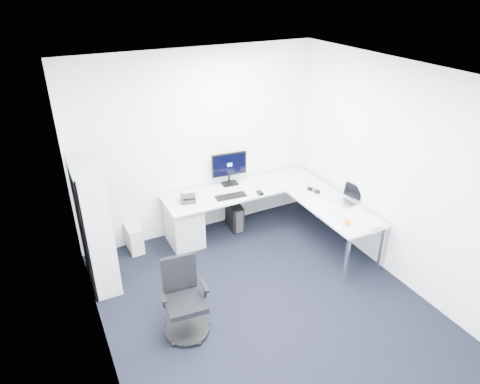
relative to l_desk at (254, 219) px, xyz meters
name	(u,v)px	position (x,y,z in m)	size (l,w,h in m)	color
ground	(268,310)	(-0.55, -1.40, -0.35)	(4.20, 4.20, 0.00)	black
ceiling	(278,79)	(-0.55, -1.40, 2.35)	(4.20, 4.20, 0.00)	white
wall_back	(198,145)	(-0.55, 0.70, 1.00)	(3.60, 0.02, 2.70)	white
wall_front	(438,355)	(-0.55, -3.50, 1.00)	(3.60, 0.02, 2.70)	white
wall_left	(94,257)	(-2.35, -1.40, 1.00)	(0.02, 4.20, 2.70)	white
wall_right	(401,177)	(1.25, -1.40, 1.00)	(0.02, 4.20, 2.70)	white
l_desk	(254,219)	(0.00, 0.00, 0.00)	(2.39, 1.34, 0.70)	#BBBEBE
drawer_pedestal	(184,223)	(-0.94, 0.38, -0.01)	(0.44, 0.55, 0.68)	#BBBEBE
bookshelf	(95,226)	(-2.17, 0.05, 0.46)	(0.32, 0.81, 1.62)	#B4B7B6
task_chair	(185,301)	(-1.53, -1.30, 0.10)	(0.50, 0.50, 0.90)	black
black_pc_tower	(234,216)	(-0.10, 0.44, -0.15)	(0.18, 0.41, 0.40)	black
beige_pc_tower	(134,237)	(-1.64, 0.55, -0.15)	(0.18, 0.41, 0.39)	#BEB6A1
power_strip	(248,212)	(0.29, 0.72, -0.33)	(0.36, 0.06, 0.04)	silver
monitor	(229,169)	(-0.12, 0.56, 0.61)	(0.54, 0.17, 0.52)	black
black_keyboard	(231,196)	(-0.28, 0.18, 0.36)	(0.44, 0.16, 0.02)	black
mouse	(260,193)	(0.14, 0.08, 0.37)	(0.07, 0.11, 0.04)	black
desk_phone	(188,197)	(-0.87, 0.33, 0.42)	(0.20, 0.20, 0.14)	#2B2A2D
laptop	(344,196)	(1.03, -0.68, 0.47)	(0.34, 0.33, 0.24)	silver
white_keyboard	(323,206)	(0.73, -0.63, 0.36)	(0.12, 0.43, 0.01)	silver
headphones	(314,189)	(0.88, -0.20, 0.37)	(0.12, 0.20, 0.05)	black
orange_fruit	(347,222)	(0.70, -1.16, 0.39)	(0.09, 0.09, 0.09)	orange
tissue_box	(370,226)	(0.91, -1.35, 0.39)	(0.13, 0.25, 0.09)	silver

